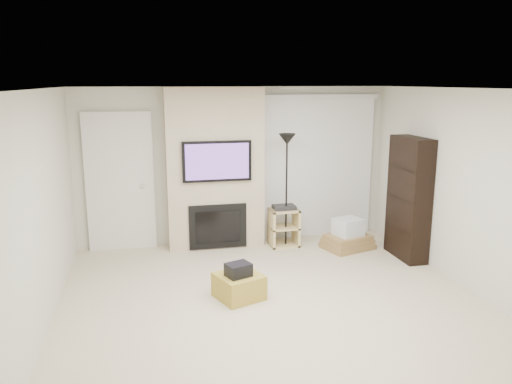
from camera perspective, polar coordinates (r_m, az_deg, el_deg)
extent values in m
cube|color=beige|center=(5.86, 2.67, -13.60)|extent=(5.00, 5.50, 0.00)
cube|color=white|center=(5.26, 2.95, 11.66)|extent=(5.00, 5.50, 0.00)
cube|color=beige|center=(8.05, -2.44, 3.03)|extent=(5.00, 0.00, 2.50)
cube|color=beige|center=(3.02, 17.32, -14.17)|extent=(5.00, 0.00, 2.50)
cube|color=beige|center=(5.35, -24.02, -2.97)|extent=(0.00, 5.50, 2.50)
cube|color=beige|center=(6.54, 24.42, -0.32)|extent=(0.00, 5.50, 2.50)
cube|color=silver|center=(6.14, 4.57, 11.74)|extent=(0.35, 0.18, 0.01)
cube|color=#A48C30|center=(6.16, -1.97, -10.70)|extent=(0.64, 0.64, 0.30)
cube|color=black|center=(6.02, -2.03, -8.88)|extent=(0.34, 0.30, 0.16)
cube|color=#C1AE90|center=(7.80, -4.71, 2.70)|extent=(1.50, 0.40, 2.50)
cube|color=black|center=(7.55, -4.48, 3.53)|extent=(1.05, 0.06, 0.62)
cube|color=#5E3C8D|center=(7.52, -4.44, 3.49)|extent=(0.96, 0.00, 0.54)
cube|color=black|center=(7.80, -4.37, -3.94)|extent=(0.90, 0.04, 0.70)
cube|color=black|center=(7.78, -4.35, -3.98)|extent=(0.70, 0.02, 0.50)
cube|color=silver|center=(7.93, -15.28, 1.12)|extent=(1.02, 0.08, 2.14)
cube|color=beige|center=(7.95, -15.26, 0.82)|extent=(0.90, 0.05, 2.05)
cylinder|color=silver|center=(7.89, -12.80, 0.69)|extent=(0.07, 0.06, 0.07)
cube|color=silver|center=(8.25, 7.34, 10.72)|extent=(1.98, 0.10, 0.08)
cube|color=white|center=(8.38, 7.09, 2.60)|extent=(1.90, 0.03, 2.29)
cylinder|color=black|center=(8.05, 3.41, -6.05)|extent=(0.27, 0.27, 0.03)
cylinder|color=black|center=(7.82, 3.49, -0.20)|extent=(0.03, 0.03, 1.67)
cone|color=black|center=(7.68, 3.57, 6.04)|extent=(0.27, 0.27, 0.17)
cube|color=#DCC27D|center=(7.94, 1.78, -4.13)|extent=(0.04, 0.38, 0.60)
cube|color=#DCC27D|center=(8.05, 4.61, -3.94)|extent=(0.04, 0.38, 0.60)
cube|color=#DCC27D|center=(8.08, 3.18, -5.97)|extent=(0.45, 0.38, 0.03)
cube|color=#DCC27D|center=(8.00, 3.20, -4.04)|extent=(0.45, 0.38, 0.03)
cube|color=#DCC27D|center=(7.92, 3.23, -2.06)|extent=(0.45, 0.38, 0.03)
cube|color=black|center=(7.91, 3.23, -1.74)|extent=(0.35, 0.25, 0.06)
cube|color=olive|center=(8.04, 10.41, -6.08)|extent=(0.85, 0.73, 0.08)
cube|color=olive|center=(8.02, 10.43, -5.57)|extent=(0.81, 0.69, 0.07)
cube|color=olive|center=(8.00, 10.45, -5.09)|extent=(0.76, 0.64, 0.07)
cube|color=silver|center=(7.95, 10.50, -3.94)|extent=(0.48, 0.45, 0.26)
cube|color=black|center=(7.64, 17.06, -0.71)|extent=(0.30, 0.80, 1.80)
cube|color=black|center=(7.75, 16.72, -3.96)|extent=(0.26, 0.72, 0.02)
cube|color=black|center=(7.63, 16.93, -0.71)|extent=(0.26, 0.72, 0.02)
cube|color=black|center=(7.55, 17.15, 2.61)|extent=(0.26, 0.72, 0.02)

